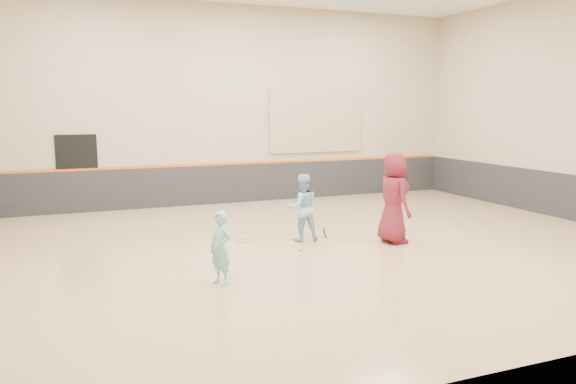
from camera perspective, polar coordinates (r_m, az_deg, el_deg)
name	(u,v)px	position (r m, az deg, el deg)	size (l,w,h in m)	color
room	(313,209)	(11.90, 2.57, -1.76)	(15.04, 12.04, 6.22)	tan
wainscot_back	(233,184)	(17.47, -5.60, 0.86)	(14.90, 0.04, 1.20)	#232326
wainscot_right	(573,198)	(16.47, 26.94, -0.53)	(0.04, 11.90, 1.20)	#232326
accent_stripe	(233,164)	(17.39, -5.62, 2.88)	(14.90, 0.03, 0.06)	#D85914
acoustic_panel	(316,121)	(18.28, 2.84, 7.22)	(3.20, 0.08, 2.00)	tan
doorway	(78,174)	(16.73, -20.59, 1.72)	(1.10, 0.05, 2.20)	black
girl	(221,248)	(9.47, -6.87, -5.69)	(0.46, 0.30, 1.26)	#72C5BB
instructor	(302,207)	(12.44, 1.46, -1.58)	(0.73, 0.57, 1.50)	#8EC0DC
young_man	(394,198)	(12.45, 10.70, -0.58)	(0.97, 0.63, 1.99)	maroon
held_racket	(321,220)	(12.53, 3.41, -2.89)	(0.39, 0.39, 0.60)	gold
spare_racket	(245,239)	(12.54, -4.42, -4.76)	(0.72, 0.72, 0.12)	#A0C02A
ball_under_racket	(301,249)	(11.69, 1.30, -5.86)	(0.07, 0.07, 0.07)	gold
ball_in_hand	(401,182)	(12.41, 11.38, 0.98)	(0.07, 0.07, 0.07)	#CBD230
ball_beside_spare	(230,237)	(12.81, -5.94, -4.60)	(0.07, 0.07, 0.07)	#D3ED37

